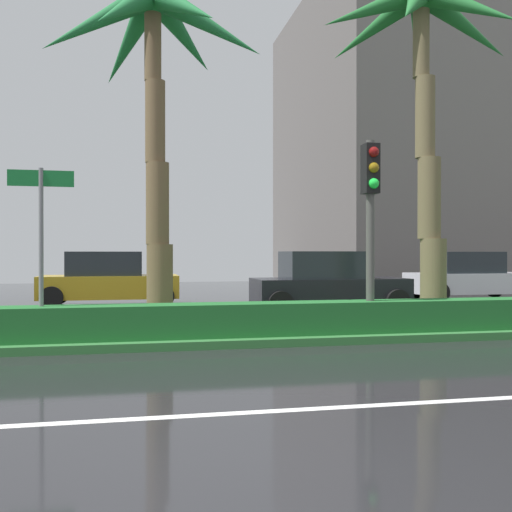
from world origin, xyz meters
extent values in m
cube|color=black|center=(0.00, 9.00, -0.05)|extent=(90.00, 42.00, 0.10)
cube|color=white|center=(0.00, 2.00, 0.00)|extent=(81.00, 0.14, 0.01)
cube|color=#2D6B33|center=(0.00, 8.00, 0.07)|extent=(85.50, 4.00, 0.15)
cube|color=#1E6028|center=(0.00, 6.60, 0.45)|extent=(76.50, 0.70, 0.60)
cylinder|color=brown|center=(0.26, 8.39, 1.00)|extent=(0.55, 0.55, 1.71)
cylinder|color=brown|center=(0.21, 8.39, 2.71)|extent=(0.48, 0.48, 1.71)
cylinder|color=brown|center=(0.16, 8.40, 4.42)|extent=(0.42, 0.42, 1.71)
cylinder|color=brown|center=(0.12, 8.40, 6.12)|extent=(0.35, 0.35, 1.71)
cone|color=#206D37|center=(1.23, 8.25, 6.47)|extent=(2.57, 0.89, 1.70)
cone|color=#206D37|center=(0.82, 9.36, 6.62)|extent=(1.97, 2.42, 1.44)
cone|color=#206D37|center=(-0.38, 9.35, 6.39)|extent=(1.62, 2.44, 1.85)
cone|color=#206D37|center=(-1.00, 8.47, 6.45)|extent=(2.53, 0.72, 1.74)
cone|color=#206D37|center=(-0.39, 7.45, 6.38)|extent=(1.66, 2.42, 1.86)
cone|color=#206D37|center=(0.62, 7.39, 6.47)|extent=(1.63, 2.50, 1.70)
cylinder|color=brown|center=(6.39, 8.17, 1.07)|extent=(0.59, 0.59, 1.85)
cylinder|color=brown|center=(6.32, 8.23, 2.92)|extent=(0.52, 0.52, 1.85)
cylinder|color=brown|center=(6.25, 8.30, 4.77)|extent=(0.45, 0.45, 1.85)
cylinder|color=brown|center=(6.18, 8.36, 6.62)|extent=(0.37, 0.37, 1.85)
cone|color=#1F662C|center=(7.27, 8.39, 7.00)|extent=(2.49, 0.64, 1.78)
cone|color=#1F662C|center=(6.64, 9.34, 6.98)|extent=(1.56, 2.46, 1.82)
cone|color=#1F662C|center=(5.45, 9.27, 7.14)|extent=(2.03, 2.35, 1.53)
cone|color=#1F662C|center=(5.00, 8.33, 7.17)|extent=(2.58, 0.62, 1.48)
cone|color=#1F662C|center=(5.55, 7.48, 6.97)|extent=(1.89, 2.32, 1.83)
cone|color=#1F662C|center=(6.78, 7.43, 7.01)|extent=(1.83, 2.39, 1.75)
cylinder|color=#4C4C47|center=(4.20, 6.61, 2.00)|extent=(0.16, 0.16, 3.70)
cube|color=black|center=(4.20, 6.61, 3.30)|extent=(0.28, 0.32, 0.96)
sphere|color=maroon|center=(4.20, 6.44, 3.60)|extent=(0.20, 0.20, 0.20)
sphere|color=#7F600F|center=(4.20, 6.44, 3.30)|extent=(0.20, 0.20, 0.20)
sphere|color=#1EEA3F|center=(4.20, 6.44, 3.00)|extent=(0.20, 0.20, 0.20)
cylinder|color=slate|center=(-1.85, 6.69, 1.65)|extent=(0.08, 0.08, 3.00)
cube|color=#146B2D|center=(-1.85, 6.69, 2.97)|extent=(1.10, 0.03, 0.28)
cube|color=#B28C1E|center=(-1.03, 15.22, 0.60)|extent=(4.30, 1.76, 0.72)
cube|color=#1E2328|center=(-1.18, 15.22, 1.34)|extent=(2.30, 1.58, 0.76)
cylinder|color=black|center=(0.62, 16.12, 0.34)|extent=(0.68, 0.22, 0.68)
cylinder|color=black|center=(0.62, 14.32, 0.34)|extent=(0.68, 0.22, 0.68)
cylinder|color=black|center=(-2.68, 16.12, 0.34)|extent=(0.68, 0.22, 0.68)
cylinder|color=black|center=(-2.68, 14.32, 0.34)|extent=(0.68, 0.22, 0.68)
cube|color=black|center=(5.14, 11.75, 0.60)|extent=(4.30, 1.76, 0.72)
cube|color=#1E2328|center=(4.99, 11.75, 1.34)|extent=(2.30, 1.58, 0.76)
cylinder|color=black|center=(6.79, 12.65, 0.34)|extent=(0.68, 0.22, 0.68)
cylinder|color=black|center=(6.79, 10.85, 0.34)|extent=(0.68, 0.22, 0.68)
cylinder|color=black|center=(3.49, 12.65, 0.34)|extent=(0.68, 0.22, 0.68)
cylinder|color=black|center=(3.49, 10.85, 0.34)|extent=(0.68, 0.22, 0.68)
cube|color=silver|center=(11.50, 14.97, 0.60)|extent=(4.30, 1.76, 0.72)
cube|color=#1E2328|center=(11.35, 14.97, 1.34)|extent=(2.30, 1.58, 0.76)
cylinder|color=black|center=(13.15, 15.87, 0.34)|extent=(0.68, 0.22, 0.68)
cylinder|color=black|center=(9.85, 15.87, 0.34)|extent=(0.68, 0.22, 0.68)
cylinder|color=black|center=(9.85, 14.07, 0.34)|extent=(0.68, 0.22, 0.68)
cube|color=#605B59|center=(19.60, 27.91, 8.15)|extent=(20.69, 15.60, 16.29)
camera|label=1|loc=(-0.28, -3.99, 1.67)|focal=41.04mm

